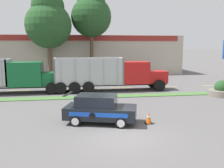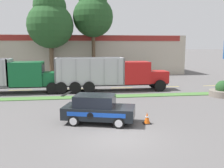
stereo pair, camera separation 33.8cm
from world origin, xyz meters
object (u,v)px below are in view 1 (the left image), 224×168
object	(u,v)px
dump_truck_trail	(120,75)
rally_car	(99,109)
dump_truck_lead	(12,77)
stone_planter	(221,91)
traffic_cone	(149,118)

from	to	relation	value
dump_truck_trail	rally_car	bearing A→B (deg)	-106.93
dump_truck_lead	rally_car	bearing A→B (deg)	-55.32
dump_truck_trail	stone_planter	xyz separation A→B (m)	(8.74, -4.35, -1.08)
dump_truck_lead	traffic_cone	size ratio (longest dim) A/B	16.97
dump_truck_lead	traffic_cone	xyz separation A→B (m)	(10.31, -11.33, -1.27)
rally_car	traffic_cone	world-z (taller)	rally_car
stone_planter	traffic_cone	world-z (taller)	stone_planter
rally_car	traffic_cone	size ratio (longest dim) A/B	6.77
dump_truck_lead	traffic_cone	bearing A→B (deg)	-47.69
dump_truck_lead	rally_car	distance (m)	13.06
dump_truck_trail	rally_car	size ratio (longest dim) A/B	2.52
rally_car	dump_truck_trail	bearing A→B (deg)	73.07
dump_truck_lead	dump_truck_trail	bearing A→B (deg)	-0.35
dump_truck_lead	stone_planter	distance (m)	19.93
dump_truck_lead	traffic_cone	distance (m)	15.37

